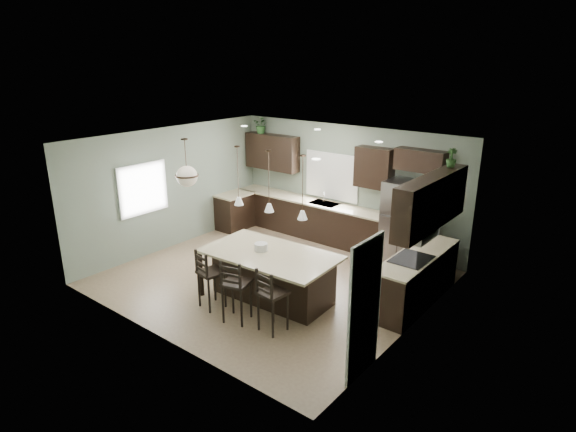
% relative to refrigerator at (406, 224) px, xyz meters
% --- Properties ---
extents(ground, '(6.00, 6.00, 0.00)m').
position_rel_refrigerator_xyz_m(ground, '(-1.78, -2.28, -0.93)').
color(ground, '#9E8466').
rests_on(ground, ground).
extents(pantry_door, '(0.04, 0.82, 2.04)m').
position_rel_refrigerator_xyz_m(pantry_door, '(1.19, -3.83, 0.09)').
color(pantry_door, white).
rests_on(pantry_door, ground).
extents(window_back, '(1.35, 0.02, 1.00)m').
position_rel_refrigerator_xyz_m(window_back, '(-2.18, 0.45, 0.62)').
color(window_back, white).
rests_on(window_back, room_shell).
extents(window_left, '(0.02, 1.10, 1.00)m').
position_rel_refrigerator_xyz_m(window_left, '(-4.77, -3.08, 0.62)').
color(window_left, white).
rests_on(window_left, room_shell).
extents(left_return_cabs, '(0.60, 0.90, 0.90)m').
position_rel_refrigerator_xyz_m(left_return_cabs, '(-4.48, -0.58, -0.48)').
color(left_return_cabs, black).
rests_on(left_return_cabs, ground).
extents(left_return_countertop, '(0.66, 0.96, 0.04)m').
position_rel_refrigerator_xyz_m(left_return_countertop, '(-4.46, -0.58, -0.01)').
color(left_return_countertop, '#BBAB8D').
rests_on(left_return_countertop, left_return_cabs).
extents(back_lower_cabs, '(4.20, 0.60, 0.90)m').
position_rel_refrigerator_xyz_m(back_lower_cabs, '(-2.63, 0.17, -0.48)').
color(back_lower_cabs, black).
rests_on(back_lower_cabs, ground).
extents(back_countertop, '(4.20, 0.66, 0.04)m').
position_rel_refrigerator_xyz_m(back_countertop, '(-2.63, 0.15, -0.01)').
color(back_countertop, '#BBAB8D').
rests_on(back_countertop, back_lower_cabs).
extents(sink_inset, '(0.70, 0.45, 0.01)m').
position_rel_refrigerator_xyz_m(sink_inset, '(-2.18, 0.15, 0.01)').
color(sink_inset, gray).
rests_on(sink_inset, back_countertop).
extents(faucet, '(0.02, 0.02, 0.28)m').
position_rel_refrigerator_xyz_m(faucet, '(-2.18, 0.12, 0.16)').
color(faucet, silver).
rests_on(faucet, back_countertop).
extents(back_upper_left, '(1.55, 0.34, 0.90)m').
position_rel_refrigerator_xyz_m(back_upper_left, '(-3.93, 0.30, 1.02)').
color(back_upper_left, black).
rests_on(back_upper_left, room_shell).
extents(back_upper_right, '(0.85, 0.34, 0.90)m').
position_rel_refrigerator_xyz_m(back_upper_right, '(-0.98, 0.30, 1.02)').
color(back_upper_right, black).
rests_on(back_upper_right, room_shell).
extents(fridge_header, '(1.05, 0.34, 0.45)m').
position_rel_refrigerator_xyz_m(fridge_header, '(0.07, 0.30, 1.32)').
color(fridge_header, black).
rests_on(fridge_header, room_shell).
extents(right_lower_cabs, '(0.60, 2.35, 0.90)m').
position_rel_refrigerator_xyz_m(right_lower_cabs, '(0.92, -1.41, -0.48)').
color(right_lower_cabs, black).
rests_on(right_lower_cabs, ground).
extents(right_countertop, '(0.66, 2.35, 0.04)m').
position_rel_refrigerator_xyz_m(right_countertop, '(0.90, -1.41, -0.01)').
color(right_countertop, '#BBAB8D').
rests_on(right_countertop, right_lower_cabs).
extents(cooktop, '(0.58, 0.75, 0.02)m').
position_rel_refrigerator_xyz_m(cooktop, '(0.90, -1.68, 0.02)').
color(cooktop, black).
rests_on(cooktop, right_countertop).
extents(wall_oven_front, '(0.01, 0.72, 0.60)m').
position_rel_refrigerator_xyz_m(wall_oven_front, '(0.61, -1.68, -0.48)').
color(wall_oven_front, gray).
rests_on(wall_oven_front, right_lower_cabs).
extents(right_upper_cabs, '(0.34, 2.35, 0.90)m').
position_rel_refrigerator_xyz_m(right_upper_cabs, '(1.05, -1.41, 1.02)').
color(right_upper_cabs, black).
rests_on(right_upper_cabs, room_shell).
extents(microwave, '(0.40, 0.75, 0.40)m').
position_rel_refrigerator_xyz_m(microwave, '(1.00, -1.68, 0.62)').
color(microwave, gray).
rests_on(microwave, right_upper_cabs).
extents(refrigerator, '(0.90, 0.74, 1.85)m').
position_rel_refrigerator_xyz_m(refrigerator, '(0.00, 0.00, 0.00)').
color(refrigerator, gray).
rests_on(refrigerator, ground).
extents(kitchen_island, '(2.50, 1.49, 0.92)m').
position_rel_refrigerator_xyz_m(kitchen_island, '(-1.24, -2.97, -0.46)').
color(kitchen_island, black).
rests_on(kitchen_island, ground).
extents(serving_dish, '(0.24, 0.24, 0.14)m').
position_rel_refrigerator_xyz_m(serving_dish, '(-1.44, -2.98, 0.07)').
color(serving_dish, silver).
rests_on(serving_dish, kitchen_island).
extents(bar_stool_left, '(0.48, 0.48, 1.11)m').
position_rel_refrigerator_xyz_m(bar_stool_left, '(-1.87, -3.83, -0.37)').
color(bar_stool_left, black).
rests_on(bar_stool_left, ground).
extents(bar_stool_center, '(0.53, 0.53, 1.15)m').
position_rel_refrigerator_xyz_m(bar_stool_center, '(-1.19, -3.89, -0.35)').
color(bar_stool_center, black).
rests_on(bar_stool_center, ground).
extents(bar_stool_right, '(0.45, 0.45, 1.12)m').
position_rel_refrigerator_xyz_m(bar_stool_right, '(-0.51, -3.75, -0.37)').
color(bar_stool_right, black).
rests_on(bar_stool_right, ground).
extents(pendant_left, '(0.17, 0.17, 1.10)m').
position_rel_refrigerator_xyz_m(pendant_left, '(-1.94, -3.00, 1.32)').
color(pendant_left, white).
rests_on(pendant_left, room_shell).
extents(pendant_center, '(0.17, 0.17, 1.10)m').
position_rel_refrigerator_xyz_m(pendant_center, '(-1.24, -2.97, 1.32)').
color(pendant_center, white).
rests_on(pendant_center, room_shell).
extents(pendant_right, '(0.17, 0.17, 1.10)m').
position_rel_refrigerator_xyz_m(pendant_right, '(-0.54, -2.94, 1.32)').
color(pendant_right, white).
rests_on(pendant_right, room_shell).
extents(chandelier, '(0.46, 0.46, 0.96)m').
position_rel_refrigerator_xyz_m(chandelier, '(-3.27, -3.07, 1.40)').
color(chandelier, beige).
rests_on(chandelier, room_shell).
extents(plant_back_left, '(0.41, 0.36, 0.43)m').
position_rel_refrigerator_xyz_m(plant_back_left, '(-4.26, 0.27, 1.69)').
color(plant_back_left, '#275424').
rests_on(plant_back_left, back_upper_left).
extents(plant_right_wall, '(0.21, 0.21, 0.33)m').
position_rel_refrigerator_xyz_m(plant_right_wall, '(1.02, -0.60, 1.64)').
color(plant_right_wall, '#295023').
rests_on(plant_right_wall, right_upper_cabs).
extents(room_shell, '(6.00, 6.00, 6.00)m').
position_rel_refrigerator_xyz_m(room_shell, '(-1.78, -2.28, 0.77)').
color(room_shell, gray).
rests_on(room_shell, ground).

